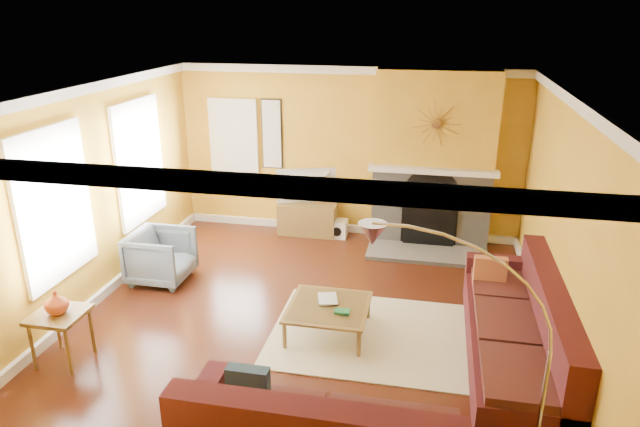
% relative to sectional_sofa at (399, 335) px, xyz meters
% --- Properties ---
extents(floor, '(5.50, 6.00, 0.02)m').
position_rel_sectional_sofa_xyz_m(floor, '(-1.13, 0.80, -0.46)').
color(floor, '#572412').
rests_on(floor, ground).
extents(ceiling, '(5.50, 6.00, 0.02)m').
position_rel_sectional_sofa_xyz_m(ceiling, '(-1.13, 0.80, 2.26)').
color(ceiling, white).
rests_on(ceiling, ground).
extents(wall_back, '(5.50, 0.02, 2.70)m').
position_rel_sectional_sofa_xyz_m(wall_back, '(-1.13, 3.81, 0.90)').
color(wall_back, gold).
rests_on(wall_back, ground).
extents(wall_front, '(5.50, 0.02, 2.70)m').
position_rel_sectional_sofa_xyz_m(wall_front, '(-1.13, -2.21, 0.90)').
color(wall_front, gold).
rests_on(wall_front, ground).
extents(wall_left, '(0.02, 6.00, 2.70)m').
position_rel_sectional_sofa_xyz_m(wall_left, '(-3.89, 0.80, 0.90)').
color(wall_left, gold).
rests_on(wall_left, ground).
extents(wall_right, '(0.02, 6.00, 2.70)m').
position_rel_sectional_sofa_xyz_m(wall_right, '(1.63, 0.80, 0.90)').
color(wall_right, gold).
rests_on(wall_right, ground).
extents(baseboard, '(5.50, 6.00, 0.12)m').
position_rel_sectional_sofa_xyz_m(baseboard, '(-1.13, 0.80, -0.39)').
color(baseboard, white).
rests_on(baseboard, floor).
extents(crown_molding, '(5.50, 6.00, 0.12)m').
position_rel_sectional_sofa_xyz_m(crown_molding, '(-1.13, 0.80, 2.19)').
color(crown_molding, white).
rests_on(crown_molding, ceiling).
extents(window_left_near, '(0.06, 1.22, 1.72)m').
position_rel_sectional_sofa_xyz_m(window_left_near, '(-3.85, 2.10, 1.05)').
color(window_left_near, white).
rests_on(window_left_near, wall_left).
extents(window_left_far, '(0.06, 1.22, 1.72)m').
position_rel_sectional_sofa_xyz_m(window_left_far, '(-3.85, 0.20, 1.05)').
color(window_left_far, white).
rests_on(window_left_far, wall_left).
extents(window_back, '(0.82, 0.06, 1.22)m').
position_rel_sectional_sofa_xyz_m(window_back, '(-3.03, 3.76, 1.10)').
color(window_back, white).
rests_on(window_back, wall_back).
extents(wall_art, '(0.34, 0.04, 1.14)m').
position_rel_sectional_sofa_xyz_m(wall_art, '(-2.38, 3.77, 1.15)').
color(wall_art, white).
rests_on(wall_art, wall_back).
extents(fireplace, '(1.80, 0.40, 2.70)m').
position_rel_sectional_sofa_xyz_m(fireplace, '(0.22, 3.60, 0.90)').
color(fireplace, gray).
rests_on(fireplace, floor).
extents(mantel, '(1.92, 0.22, 0.08)m').
position_rel_sectional_sofa_xyz_m(mantel, '(0.22, 3.36, 0.80)').
color(mantel, white).
rests_on(mantel, fireplace).
extents(hearth, '(1.80, 0.70, 0.06)m').
position_rel_sectional_sofa_xyz_m(hearth, '(0.22, 3.05, -0.42)').
color(hearth, gray).
rests_on(hearth, floor).
extents(sunburst, '(0.70, 0.04, 0.70)m').
position_rel_sectional_sofa_xyz_m(sunburst, '(0.22, 3.37, 1.50)').
color(sunburst, olive).
rests_on(sunburst, fireplace).
extents(rug, '(2.40, 1.80, 0.02)m').
position_rel_sectional_sofa_xyz_m(rug, '(-0.28, 0.67, -0.44)').
color(rug, beige).
rests_on(rug, floor).
extents(sectional_sofa, '(3.23, 3.80, 0.90)m').
position_rel_sectional_sofa_xyz_m(sectional_sofa, '(0.00, 0.00, 0.00)').
color(sectional_sofa, '#4C181C').
rests_on(sectional_sofa, floor).
extents(coffee_table, '(0.91, 0.91, 0.36)m').
position_rel_sectional_sofa_xyz_m(coffee_table, '(-0.84, 0.61, -0.27)').
color(coffee_table, white).
rests_on(coffee_table, floor).
extents(media_console, '(0.95, 0.43, 0.52)m').
position_rel_sectional_sofa_xyz_m(media_console, '(-1.75, 3.57, -0.19)').
color(media_console, olive).
rests_on(media_console, floor).
extents(tv, '(0.97, 0.46, 0.57)m').
position_rel_sectional_sofa_xyz_m(tv, '(-1.75, 3.57, 0.36)').
color(tv, black).
rests_on(tv, media_console).
extents(subwoofer, '(0.28, 0.28, 0.28)m').
position_rel_sectional_sofa_xyz_m(subwoofer, '(-1.23, 3.52, -0.31)').
color(subwoofer, white).
rests_on(subwoofer, floor).
extents(armchair, '(0.78, 0.76, 0.71)m').
position_rel_sectional_sofa_xyz_m(armchair, '(-3.32, 1.48, -0.09)').
color(armchair, slate).
rests_on(armchair, floor).
extents(side_table, '(0.52, 0.52, 0.57)m').
position_rel_sectional_sofa_xyz_m(side_table, '(-3.48, -0.48, -0.16)').
color(side_table, olive).
rests_on(side_table, floor).
extents(vase, '(0.24, 0.24, 0.25)m').
position_rel_sectional_sofa_xyz_m(vase, '(-3.48, -0.48, 0.25)').
color(vase, '#D45128').
rests_on(vase, side_table).
extents(book, '(0.28, 0.34, 0.03)m').
position_rel_sectional_sofa_xyz_m(book, '(-0.98, 0.71, -0.08)').
color(book, white).
rests_on(book, coffee_table).
extents(arc_lamp, '(1.37, 0.36, 2.15)m').
position_rel_sectional_sofa_xyz_m(arc_lamp, '(0.52, -1.36, 0.63)').
color(arc_lamp, silver).
rests_on(arc_lamp, floor).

